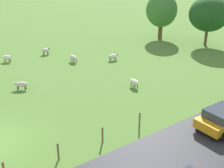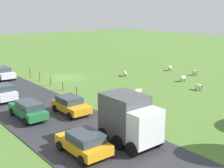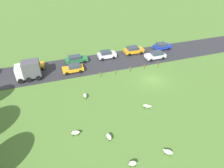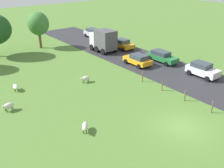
{
  "view_description": "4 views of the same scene",
  "coord_description": "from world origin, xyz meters",
  "px_view_note": "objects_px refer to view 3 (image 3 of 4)",
  "views": [
    {
      "loc": [
        16.78,
        -2.66,
        10.58
      ],
      "look_at": [
        -0.22,
        9.48,
        1.54
      ],
      "focal_mm": 46.98,
      "sensor_mm": 36.0,
      "label": 1
    },
    {
      "loc": [
        20.39,
        35.3,
        9.07
      ],
      "look_at": [
        0.15,
        10.16,
        1.05
      ],
      "focal_mm": 47.72,
      "sensor_mm": 36.0,
      "label": 2
    },
    {
      "loc": [
        -26.55,
        16.54,
        20.19
      ],
      "look_at": [
        -0.58,
        7.93,
        1.17
      ],
      "focal_mm": 31.99,
      "sensor_mm": 36.0,
      "label": 3
    },
    {
      "loc": [
        -15.85,
        -10.66,
        12.17
      ],
      "look_at": [
        -1.18,
        8.01,
        1.4
      ],
      "focal_mm": 41.3,
      "sensor_mm": 36.0,
      "label": 4
    }
  ],
  "objects_px": {
    "truck_0": "(29,70)",
    "car_4": "(73,68)",
    "sheep_0": "(75,133)",
    "car_2": "(33,66)",
    "car_6": "(133,50)",
    "car_5": "(162,46)",
    "sheep_4": "(85,96)",
    "car_1": "(107,54)",
    "sheep_2": "(132,163)",
    "car_0": "(156,55)",
    "sheep_1": "(147,106)",
    "sheep_3": "(168,152)",
    "sheep_5": "(109,137)",
    "car_7": "(76,59)"
  },
  "relations": [
    {
      "from": "sheep_4",
      "to": "car_7",
      "type": "relative_size",
      "value": 0.25
    },
    {
      "from": "sheep_5",
      "to": "sheep_4",
      "type": "bearing_deg",
      "value": 6.83
    },
    {
      "from": "sheep_3",
      "to": "sheep_4",
      "type": "distance_m",
      "value": 15.14
    },
    {
      "from": "sheep_0",
      "to": "sheep_2",
      "type": "relative_size",
      "value": 1.17
    },
    {
      "from": "car_6",
      "to": "car_4",
      "type": "bearing_deg",
      "value": 104.7
    },
    {
      "from": "sheep_1",
      "to": "truck_0",
      "type": "xyz_separation_m",
      "value": [
        14.19,
        16.63,
        1.37
      ]
    },
    {
      "from": "car_4",
      "to": "car_5",
      "type": "height_order",
      "value": "car_5"
    },
    {
      "from": "sheep_0",
      "to": "car_0",
      "type": "height_order",
      "value": "car_0"
    },
    {
      "from": "car_0",
      "to": "car_1",
      "type": "bearing_deg",
      "value": 70.78
    },
    {
      "from": "sheep_4",
      "to": "sheep_0",
      "type": "bearing_deg",
      "value": 158.55
    },
    {
      "from": "sheep_4",
      "to": "sheep_3",
      "type": "bearing_deg",
      "value": -152.62
    },
    {
      "from": "sheep_0",
      "to": "car_5",
      "type": "height_order",
      "value": "car_5"
    },
    {
      "from": "car_1",
      "to": "sheep_2",
      "type": "bearing_deg",
      "value": 169.19
    },
    {
      "from": "car_0",
      "to": "car_6",
      "type": "height_order",
      "value": "car_6"
    },
    {
      "from": "car_2",
      "to": "sheep_5",
      "type": "bearing_deg",
      "value": -157.49
    },
    {
      "from": "sheep_0",
      "to": "car_0",
      "type": "bearing_deg",
      "value": -51.9
    },
    {
      "from": "sheep_0",
      "to": "truck_0",
      "type": "distance_m",
      "value": 16.93
    },
    {
      "from": "sheep_3",
      "to": "sheep_5",
      "type": "distance_m",
      "value": 7.28
    },
    {
      "from": "sheep_4",
      "to": "car_1",
      "type": "bearing_deg",
      "value": -31.13
    },
    {
      "from": "sheep_3",
      "to": "sheep_5",
      "type": "bearing_deg",
      "value": 53.7
    },
    {
      "from": "car_0",
      "to": "sheep_5",
      "type": "bearing_deg",
      "value": 137.66
    },
    {
      "from": "car_1",
      "to": "car_2",
      "type": "height_order",
      "value": "car_1"
    },
    {
      "from": "car_1",
      "to": "car_5",
      "type": "bearing_deg",
      "value": -89.03
    },
    {
      "from": "truck_0",
      "to": "car_1",
      "type": "distance_m",
      "value": 16.03
    },
    {
      "from": "sheep_4",
      "to": "car_1",
      "type": "xyz_separation_m",
      "value": [
        12.1,
        -7.31,
        0.43
      ]
    },
    {
      "from": "sheep_3",
      "to": "sheep_5",
      "type": "xyz_separation_m",
      "value": [
        4.31,
        5.87,
        0.02
      ]
    },
    {
      "from": "sheep_2",
      "to": "car_0",
      "type": "xyz_separation_m",
      "value": [
        22.14,
        -14.86,
        0.36
      ]
    },
    {
      "from": "sheep_1",
      "to": "car_5",
      "type": "xyz_separation_m",
      "value": [
        17.71,
        -12.66,
        0.39
      ]
    },
    {
      "from": "sheep_4",
      "to": "car_4",
      "type": "bearing_deg",
      "value": 2.89
    },
    {
      "from": "sheep_2",
      "to": "sheep_5",
      "type": "relative_size",
      "value": 0.91
    },
    {
      "from": "truck_0",
      "to": "car_2",
      "type": "distance_m",
      "value": 3.53
    },
    {
      "from": "sheep_4",
      "to": "car_1",
      "type": "distance_m",
      "value": 14.14
    },
    {
      "from": "sheep_4",
      "to": "truck_0",
      "type": "bearing_deg",
      "value": 43.47
    },
    {
      "from": "car_2",
      "to": "car_6",
      "type": "bearing_deg",
      "value": -89.19
    },
    {
      "from": "car_1",
      "to": "car_0",
      "type": "bearing_deg",
      "value": -109.22
    },
    {
      "from": "sheep_0",
      "to": "truck_0",
      "type": "bearing_deg",
      "value": 19.24
    },
    {
      "from": "sheep_3",
      "to": "car_2",
      "type": "xyz_separation_m",
      "value": [
        25.59,
        14.69,
        0.35
      ]
    },
    {
      "from": "sheep_4",
      "to": "truck_0",
      "type": "height_order",
      "value": "truck_0"
    },
    {
      "from": "car_6",
      "to": "car_5",
      "type": "bearing_deg",
      "value": -90.91
    },
    {
      "from": "car_2",
      "to": "car_4",
      "type": "height_order",
      "value": "car_2"
    },
    {
      "from": "sheep_0",
      "to": "truck_0",
      "type": "relative_size",
      "value": 0.3
    },
    {
      "from": "sheep_1",
      "to": "car_6",
      "type": "xyz_separation_m",
      "value": [
        17.82,
        -5.48,
        0.42
      ]
    },
    {
      "from": "car_1",
      "to": "car_5",
      "type": "distance_m",
      "value": 13.63
    },
    {
      "from": "car_1",
      "to": "car_2",
      "type": "distance_m",
      "value": 15.03
    },
    {
      "from": "truck_0",
      "to": "car_4",
      "type": "relative_size",
      "value": 1.06
    },
    {
      "from": "sheep_0",
      "to": "sheep_1",
      "type": "height_order",
      "value": "sheep_0"
    },
    {
      "from": "sheep_1",
      "to": "car_2",
      "type": "xyz_separation_m",
      "value": [
        17.52,
        16.0,
        0.37
      ]
    },
    {
      "from": "car_5",
      "to": "car_7",
      "type": "height_order",
      "value": "car_5"
    },
    {
      "from": "car_0",
      "to": "sheep_3",
      "type": "bearing_deg",
      "value": 154.95
    },
    {
      "from": "car_2",
      "to": "car_1",
      "type": "bearing_deg",
      "value": -90.16
    }
  ]
}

